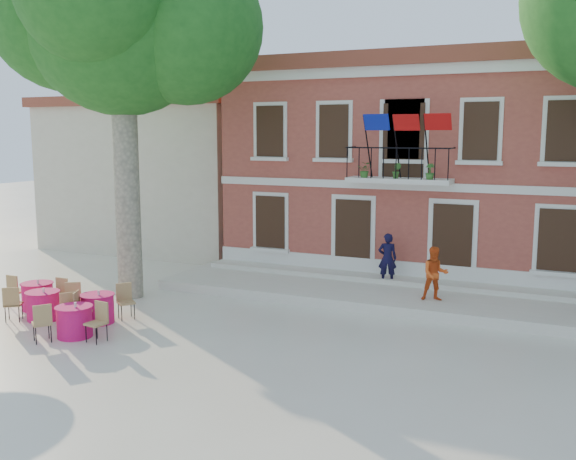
# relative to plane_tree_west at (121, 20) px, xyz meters

# --- Properties ---
(ground) EXTENTS (90.00, 90.00, 0.00)m
(ground) POSITION_rel_plane_tree_west_xyz_m (5.21, -1.59, -8.14)
(ground) COLOR beige
(ground) RESTS_ON ground
(main_building) EXTENTS (13.50, 9.59, 7.50)m
(main_building) POSITION_rel_plane_tree_west_xyz_m (7.21, 8.40, -4.36)
(main_building) COLOR #AF503F
(main_building) RESTS_ON ground
(neighbor_west) EXTENTS (9.40, 9.40, 6.40)m
(neighbor_west) POSITION_rel_plane_tree_west_xyz_m (-4.29, 9.41, -4.92)
(neighbor_west) COLOR beige
(neighbor_west) RESTS_ON ground
(terrace) EXTENTS (14.00, 3.40, 0.30)m
(terrace) POSITION_rel_plane_tree_west_xyz_m (7.21, 2.81, -7.99)
(terrace) COLOR silver
(terrace) RESTS_ON ground
(plane_tree_west) EXTENTS (5.63, 5.63, 11.05)m
(plane_tree_west) POSITION_rel_plane_tree_west_xyz_m (0.00, 0.00, 0.00)
(plane_tree_west) COLOR #A59E84
(plane_tree_west) RESTS_ON ground
(pedestrian_navy) EXTENTS (0.66, 0.53, 1.58)m
(pedestrian_navy) POSITION_rel_plane_tree_west_xyz_m (6.96, 3.73, -7.05)
(pedestrian_navy) COLOR black
(pedestrian_navy) RESTS_ON terrace
(pedestrian_orange) EXTENTS (0.90, 0.80, 1.52)m
(pedestrian_orange) POSITION_rel_plane_tree_west_xyz_m (8.74, 2.25, -7.08)
(pedestrian_orange) COLOR #EA541B
(pedestrian_orange) RESTS_ON terrace
(cafe_table_0) EXTENTS (1.93, 0.90, 0.95)m
(cafe_table_0) POSITION_rel_plane_tree_west_xyz_m (-1.49, -2.25, -7.72)
(cafe_table_0) COLOR #F21659
(cafe_table_0) RESTS_ON ground
(cafe_table_1) EXTENTS (1.50, 1.78, 0.95)m
(cafe_table_1) POSITION_rel_plane_tree_west_xyz_m (0.94, -2.57, -7.72)
(cafe_table_1) COLOR #F21659
(cafe_table_1) RESTS_ON ground
(cafe_table_2) EXTENTS (1.83, 1.41, 0.95)m
(cafe_table_2) POSITION_rel_plane_tree_west_xyz_m (-0.59, -2.94, -7.72)
(cafe_table_2) COLOR #F21659
(cafe_table_2) RESTS_ON ground
(cafe_table_3) EXTENTS (1.71, 1.86, 0.95)m
(cafe_table_3) POSITION_rel_plane_tree_west_xyz_m (1.22, -3.73, -7.71)
(cafe_table_3) COLOR #F21659
(cafe_table_3) RESTS_ON ground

